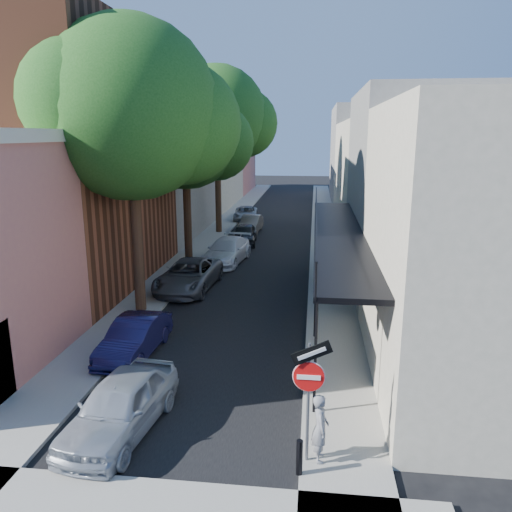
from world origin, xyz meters
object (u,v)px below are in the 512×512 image
(parked_car_f, at_px, (251,224))
(parked_car_g, at_px, (246,213))
(parked_car_d, at_px, (227,251))
(sign_post, at_px, (309,381))
(bollard, at_px, (299,457))
(parked_car_e, at_px, (244,234))
(oak_near, at_px, (143,114))
(parked_car_a, at_px, (120,405))
(parked_car_c, at_px, (189,275))
(parked_car_b, at_px, (135,337))
(oak_far, at_px, (224,118))
(pedestrian, at_px, (320,428))
(oak_mid, at_px, (193,136))

(parked_car_f, bearing_deg, parked_car_g, 104.55)
(parked_car_d, distance_m, parked_car_f, 9.20)
(sign_post, height_order, parked_car_g, sign_post)
(bollard, distance_m, parked_car_e, 23.38)
(parked_car_f, bearing_deg, sign_post, -77.47)
(oak_near, height_order, parked_car_e, oak_near)
(parked_car_a, distance_m, parked_car_c, 11.56)
(parked_car_b, bearing_deg, parked_car_e, 89.52)
(bollard, bearing_deg, oak_far, 103.35)
(parked_car_d, height_order, parked_car_f, parked_car_d)
(sign_post, bearing_deg, parked_car_a, 170.31)
(oak_near, distance_m, parked_car_d, 11.00)
(bollard, height_order, parked_car_f, parked_car_f)
(bollard, height_order, parked_car_e, parked_car_e)
(sign_post, bearing_deg, oak_far, 103.91)
(parked_car_f, height_order, pedestrian, pedestrian)
(parked_car_g, bearing_deg, parked_car_f, -82.93)
(parked_car_b, relative_size, pedestrian, 2.42)
(oak_far, distance_m, parked_car_f, 7.86)
(parked_car_g, bearing_deg, parked_car_c, -94.85)
(oak_mid, height_order, parked_car_g, oak_mid)
(oak_near, xyz_separation_m, parked_car_b, (0.77, -4.25, -7.25))
(oak_mid, xyz_separation_m, oak_far, (0.06, 9.04, 1.20))
(oak_near, bearing_deg, parked_car_f, 83.83)
(sign_post, xyz_separation_m, oak_near, (-6.53, 9.29, 5.84))
(parked_car_b, xyz_separation_m, parked_car_f, (1.11, 21.61, 0.00))
(parked_car_c, distance_m, parked_car_f, 14.41)
(parked_car_c, bearing_deg, parked_car_f, 89.37)
(oak_far, bearing_deg, pedestrian, -75.49)
(parked_car_d, xyz_separation_m, parked_car_e, (0.29, 5.04, -0.03))
(oak_mid, xyz_separation_m, parked_car_a, (2.02, -16.48, -6.35))
(oak_mid, xyz_separation_m, parked_car_g, (0.82, 14.63, -6.47))
(sign_post, distance_m, pedestrian, 1.17)
(oak_near, distance_m, parked_car_g, 23.76)
(oak_far, distance_m, parked_car_g, 9.53)
(sign_post, height_order, pedestrian, sign_post)
(bollard, bearing_deg, parked_car_b, 135.47)
(parked_car_a, height_order, parked_car_e, parked_car_a)
(bollard, height_order, oak_near, oak_near)
(parked_car_e, bearing_deg, oak_near, -102.72)
(parked_car_e, distance_m, parked_car_f, 4.15)
(parked_car_d, distance_m, parked_car_e, 5.05)
(sign_post, height_order, parked_car_b, sign_post)
(oak_mid, distance_m, parked_car_d, 6.60)
(parked_car_d, bearing_deg, pedestrian, -66.06)
(oak_near, relative_size, oak_mid, 1.12)
(parked_car_d, distance_m, pedestrian, 18.10)
(parked_car_g, bearing_deg, parked_car_d, -91.25)
(sign_post, distance_m, oak_near, 12.77)
(parked_car_a, xyz_separation_m, parked_car_d, (-0.29, 16.67, -0.01))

